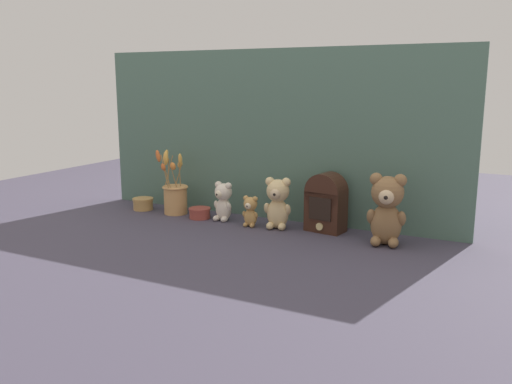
{
  "coord_description": "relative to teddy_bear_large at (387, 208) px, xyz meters",
  "views": [
    {
      "loc": [
        1.09,
        -2.08,
        0.64
      ],
      "look_at": [
        0.0,
        0.02,
        0.15
      ],
      "focal_mm": 38.0,
      "sensor_mm": 36.0,
      "label": 1
    }
  ],
  "objects": [
    {
      "name": "teddy_bear_tiny",
      "position": [
        -0.61,
        -0.0,
        -0.08
      ],
      "size": [
        0.07,
        0.07,
        0.14
      ],
      "color": "tan",
      "rests_on": "ground"
    },
    {
      "name": "flower_vase",
      "position": [
        -1.04,
        0.04,
        -0.06
      ],
      "size": [
        0.15,
        0.17,
        0.32
      ],
      "color": "tan",
      "rests_on": "ground"
    },
    {
      "name": "teddy_bear_large",
      "position": [
        0.0,
        0.0,
        0.0
      ],
      "size": [
        0.16,
        0.14,
        0.29
      ],
      "color": "olive",
      "rests_on": "ground"
    },
    {
      "name": "teddy_bear_medium",
      "position": [
        -0.48,
        0.02,
        -0.03
      ],
      "size": [
        0.13,
        0.12,
        0.23
      ],
      "color": "#DBBC84",
      "rests_on": "ground"
    },
    {
      "name": "teddy_bear_small",
      "position": [
        -0.77,
        0.03,
        -0.05
      ],
      "size": [
        0.1,
        0.09,
        0.18
      ],
      "color": "beige",
      "rests_on": "ground"
    },
    {
      "name": "ground_plane",
      "position": [
        -0.59,
        0.01,
        -0.15
      ],
      "size": [
        4.0,
        4.0,
        0.0
      ],
      "primitive_type": "plane",
      "color": "#3D3847"
    },
    {
      "name": "decorative_tin_tall",
      "position": [
        -1.24,
        0.03,
        -0.12
      ],
      "size": [
        0.1,
        0.1,
        0.06
      ],
      "color": "tan",
      "rests_on": "ground"
    },
    {
      "name": "decorative_tin_short",
      "position": [
        -0.89,
        0.02,
        -0.12
      ],
      "size": [
        0.1,
        0.1,
        0.05
      ],
      "color": "#993D33",
      "rests_on": "ground"
    },
    {
      "name": "vintage_radio",
      "position": [
        -0.28,
        0.08,
        -0.02
      ],
      "size": [
        0.17,
        0.12,
        0.26
      ],
      "color": "#381E14",
      "rests_on": "ground"
    },
    {
      "name": "backdrop_wall",
      "position": [
        -0.59,
        0.18,
        0.24
      ],
      "size": [
        1.8,
        0.02,
        0.78
      ],
      "color": "#4C6B5B",
      "rests_on": "ground"
    }
  ]
}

